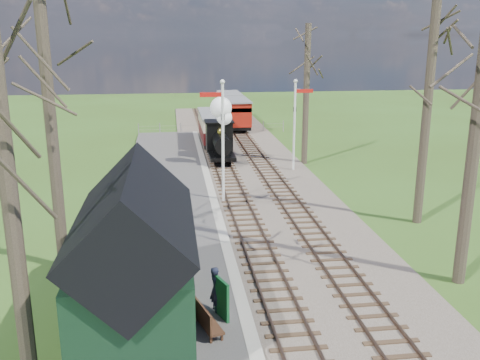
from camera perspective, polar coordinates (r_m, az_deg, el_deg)
The scene contains 18 objects.
distant_hills at distance 78.29m, azimuth -3.65°, elevation -3.05°, with size 114.40×48.00×22.02m.
ballast_bed at distance 33.20m, azimuth 0.64°, elevation 0.87°, with size 8.00×60.00×0.10m, color brown.
track_near at distance 33.04m, azimuth -1.60°, elevation 0.88°, with size 1.60×60.00×0.15m.
track_far at distance 33.39m, azimuth 2.85°, elevation 1.02°, with size 1.60×60.00×0.15m.
platform at distance 25.21m, azimuth -7.69°, elevation -3.85°, with size 5.00×44.00×0.20m, color #474442.
coping_strip at distance 25.29m, azimuth -2.46°, elevation -3.65°, with size 0.40×44.00×0.21m, color #B2AD9E.
station_shed at distance 15.14m, azimuth -11.06°, elevation -8.45°, with size 3.25×6.30×4.78m.
semaphore_near at distance 26.38m, azimuth -1.99°, elevation 5.04°, with size 1.22×0.24×6.22m.
semaphore_far at distance 33.11m, azimuth 5.96°, elevation 6.57°, with size 1.22×0.24×5.72m.
bare_trees at distance 20.69m, azimuth 5.39°, elevation 6.63°, with size 15.51×22.39×12.00m.
fence_line at distance 46.63m, azimuth -2.99°, elevation 5.64°, with size 12.60×0.08×1.00m.
locomotive at distance 35.28m, azimuth -2.09°, elevation 4.99°, with size 1.75×4.08×4.37m.
coach at distance 41.33m, azimuth -2.86°, elevation 5.73°, with size 2.04×6.99×2.15m.
red_carriage_a at distance 48.05m, azimuth -0.38°, elevation 7.15°, with size 2.13×5.28×2.24m.
red_carriage_b at distance 53.47m, azimuth -1.11°, elevation 7.96°, with size 2.13×5.28×2.24m.
sign_board at distance 16.06m, azimuth -1.93°, elevation -12.52°, with size 0.38×0.79×1.20m.
bench at distance 15.49m, azimuth -3.81°, elevation -14.51°, with size 0.85×1.54×0.85m.
person at distance 16.35m, azimuth -2.60°, elevation -11.55°, with size 0.52×0.34×1.43m, color black.
Camera 1 is at (-3.19, -9.85, 8.26)m, focal length 40.00 mm.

